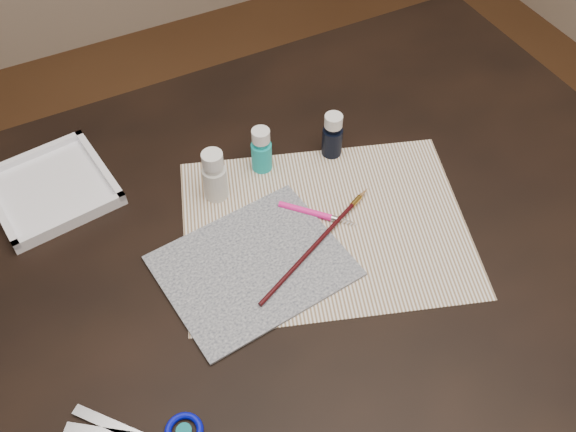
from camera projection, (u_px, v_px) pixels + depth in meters
name	position (u px, v px, depth m)	size (l,w,h in m)	color
ground	(288.00, 425.00, 1.59)	(3.50, 3.50, 0.02)	#422614
table	(288.00, 351.00, 1.29)	(1.30, 0.90, 0.75)	black
paper	(325.00, 227.00, 1.01)	(0.44, 0.34, 0.00)	white
canvas	(253.00, 266.00, 0.96)	(0.27, 0.21, 0.00)	black
paint_bottle_white	(214.00, 175.00, 1.02)	(0.04, 0.04, 0.09)	silver
paint_bottle_cyan	(261.00, 150.00, 1.06)	(0.03, 0.03, 0.08)	#17AEAF
paint_bottle_navy	(333.00, 135.00, 1.09)	(0.03, 0.03, 0.08)	black
paintbrush	(318.00, 242.00, 0.98)	(0.28, 0.01, 0.01)	black
craft_knife	(318.00, 214.00, 1.02)	(0.13, 0.01, 0.01)	#FF1E95
palette_tray	(51.00, 188.00, 1.05)	(0.18, 0.18, 0.02)	white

